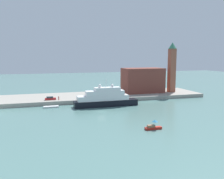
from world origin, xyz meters
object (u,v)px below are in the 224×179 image
Objects in this scene: parked_car at (50,98)px; person_figure at (59,98)px; bell_tower at (172,66)px; mooring_bollard at (94,98)px; small_motorboat at (153,126)px; work_barge at (51,107)px; harbor_building at (143,80)px; large_yacht at (105,99)px.

person_figure reaches higher than parked_car.
bell_tower is at bearing 6.89° from person_figure.
small_motorboat is at bearing -79.84° from mooring_bollard.
work_barge is at bearing -116.53° from person_figure.
harbor_building is 28.83× the size of mooring_bollard.
parked_car reaches higher than small_motorboat.
parked_car is at bearing 89.90° from work_barge.
small_motorboat is 0.24× the size of harbor_building.
harbor_building is 0.80× the size of bell_tower.
small_motorboat is 2.94× the size of person_figure.
parked_car is (-25.58, 44.41, 1.34)m from small_motorboat.
person_figure is (-17.38, 10.09, -0.64)m from large_yacht.
work_barge is at bearing -160.27° from harbor_building.
small_motorboat reaches higher than work_barge.
bell_tower reaches higher than small_motorboat.
mooring_bollard is at bearing 16.00° from work_barge.
person_figure is at bearing -167.32° from harbor_building.
large_yacht is at bearing -141.66° from harbor_building.
person_figure is 2.32× the size of mooring_bollard.
person_figure reaches higher than mooring_bollard.
person_figure is (-42.11, -9.47, -5.36)m from harbor_building.
harbor_building is 16.59m from bell_tower.
mooring_bollard is (-7.47, 41.65, 1.09)m from small_motorboat.
work_barge is at bearing -164.00° from mooring_bollard.
harbor_building is 46.61m from parked_car.
large_yacht is 23.62m from parked_car.
harbor_building reaches higher than large_yacht.
mooring_bollard reaches higher than work_barge.
person_figure is (3.42, 6.86, 2.08)m from work_barge.
large_yacht is 5.71× the size of parked_car.
large_yacht is 1.02× the size of bell_tower.
mooring_bollard is at bearing -168.56° from bell_tower.
bell_tower is (34.65, 50.17, 14.06)m from small_motorboat.
work_barge is (-20.80, 3.23, -2.73)m from large_yacht.
harbor_building reaches higher than mooring_bollard.
person_figure is 14.80m from mooring_bollard.
harbor_building is 43.49m from person_figure.
bell_tower reaches higher than mooring_bollard.
bell_tower reaches higher than work_barge.
small_motorboat reaches higher than mooring_bollard.
mooring_bollard is (18.11, -2.76, -0.25)m from parked_car.
parked_car is at bearing 171.34° from mooring_bollard.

